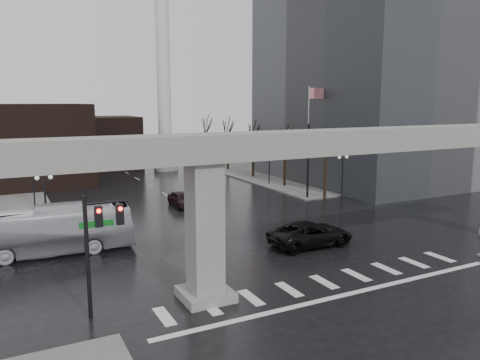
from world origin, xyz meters
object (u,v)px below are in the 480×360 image
at_px(signal_mast_arm, 278,146).
at_px(pickup_truck, 311,234).
at_px(far_car, 181,199).
at_px(city_bus, 43,231).

bearing_deg(signal_mast_arm, pickup_truck, -112.18).
bearing_deg(far_car, city_bus, -144.08).
height_order(signal_mast_arm, far_car, signal_mast_arm).
height_order(pickup_truck, city_bus, city_bus).
distance_m(signal_mast_arm, far_car, 11.09).
bearing_deg(far_car, pickup_truck, -76.11).
relative_size(pickup_truck, city_bus, 0.53).
relative_size(pickup_truck, far_car, 1.42).
bearing_deg(city_bus, far_car, -50.21).
relative_size(city_bus, far_car, 2.68).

